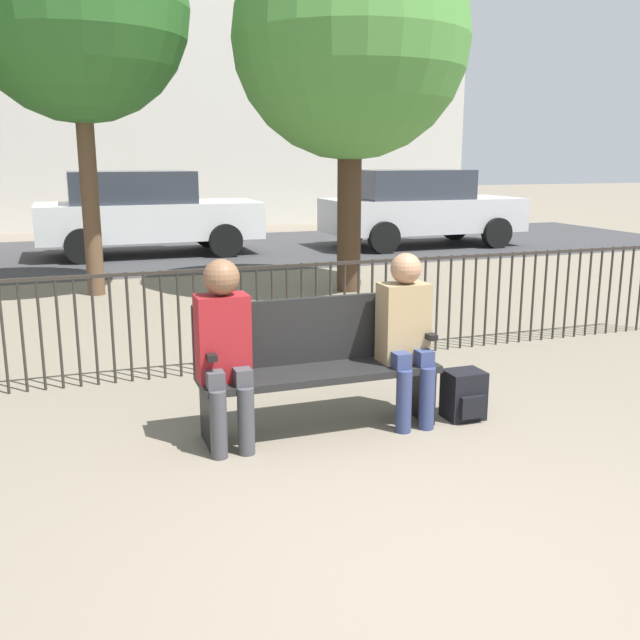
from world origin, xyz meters
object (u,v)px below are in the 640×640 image
(park_bench, at_px, (316,360))
(seated_person_1, at_px, (406,329))
(seated_person_0, at_px, (224,342))
(backpack, at_px, (464,395))
(parked_car_1, at_px, (419,207))
(tree_2, at_px, (351,40))
(tree_0, at_px, (76,9))
(parked_car_0, at_px, (145,212))

(park_bench, relative_size, seated_person_1, 1.36)
(seated_person_0, distance_m, backpack, 1.84)
(seated_person_1, distance_m, parked_car_1, 10.55)
(seated_person_0, relative_size, tree_2, 0.25)
(tree_0, xyz_separation_m, tree_2, (3.44, -0.90, -0.33))
(backpack, relative_size, parked_car_1, 0.09)
(seated_person_1, distance_m, tree_0, 6.89)
(seated_person_0, bearing_deg, tree_0, 95.38)
(tree_0, xyz_separation_m, parked_car_1, (6.81, 3.43, -2.90))
(backpack, bearing_deg, tree_2, 77.40)
(seated_person_1, bearing_deg, parked_car_1, 62.03)
(seated_person_0, distance_m, parked_car_1, 11.23)
(park_bench, height_order, seated_person_0, seated_person_0)
(park_bench, bearing_deg, backpack, -11.00)
(seated_person_1, xyz_separation_m, tree_0, (-1.86, 5.89, 3.05))
(park_bench, distance_m, seated_person_0, 0.72)
(tree_2, xyz_separation_m, parked_car_0, (-2.31, 4.88, -2.57))
(backpack, height_order, tree_2, tree_2)
(backpack, bearing_deg, parked_car_1, 64.42)
(park_bench, relative_size, backpack, 4.66)
(seated_person_0, distance_m, tree_0, 6.65)
(park_bench, distance_m, tree_2, 6.09)
(seated_person_1, xyz_separation_m, parked_car_1, (4.95, 9.32, 0.15))
(seated_person_0, relative_size, tree_0, 0.24)
(park_bench, xyz_separation_m, parked_car_1, (5.58, 9.19, 0.35))
(seated_person_1, bearing_deg, seated_person_0, 179.95)
(backpack, distance_m, parked_car_1, 10.45)
(tree_2, distance_m, parked_car_0, 5.98)
(seated_person_1, height_order, tree_0, tree_0)
(seated_person_1, xyz_separation_m, tree_2, (1.58, 4.99, 2.72))
(parked_car_0, xyz_separation_m, parked_car_1, (5.68, -0.55, 0.00))
(seated_person_0, distance_m, seated_person_1, 1.31)
(tree_0, relative_size, parked_car_0, 1.24)
(seated_person_1, height_order, parked_car_1, parked_car_1)
(backpack, bearing_deg, park_bench, 169.00)
(parked_car_0, bearing_deg, parked_car_1, -5.51)
(parked_car_0, height_order, parked_car_1, same)
(park_bench, xyz_separation_m, backpack, (1.08, -0.21, -0.31))
(park_bench, bearing_deg, tree_2, 65.54)
(park_bench, height_order, parked_car_1, parked_car_1)
(seated_person_1, distance_m, parked_car_0, 9.90)
(tree_0, distance_m, parked_car_0, 5.05)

